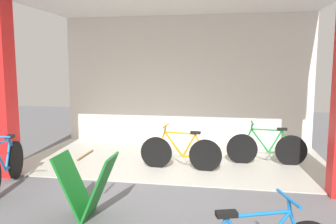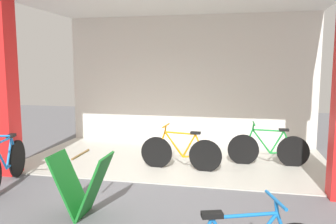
# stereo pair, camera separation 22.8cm
# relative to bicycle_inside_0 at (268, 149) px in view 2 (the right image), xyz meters

# --- Properties ---
(ground_plane) EXTENTS (20.72, 20.72, 0.00)m
(ground_plane) POSITION_rel_bicycle_inside_0_xyz_m (-1.92, -1.55, -0.35)
(ground_plane) COLOR slate
(ground_plane) RESTS_ON ground
(shop_facade) EXTENTS (6.56, 3.60, 4.21)m
(shop_facade) POSITION_rel_bicycle_inside_0_xyz_m (-1.92, 0.15, 1.90)
(shop_facade) COLOR beige
(shop_facade) RESTS_ON ground
(bicycle_inside_0) EXTENTS (1.61, 0.44, 0.89)m
(bicycle_inside_0) POSITION_rel_bicycle_inside_0_xyz_m (0.00, 0.00, 0.00)
(bicycle_inside_0) COLOR black
(bicycle_inside_0) RESTS_ON ground
(bicycle_inside_1) EXTENTS (1.61, 0.44, 0.88)m
(bicycle_inside_1) POSITION_rel_bicycle_inside_0_xyz_m (-1.68, -0.65, -0.00)
(bicycle_inside_1) COLOR black
(bicycle_inside_1) RESTS_ON ground
(bicycle_parked_0) EXTENTS (0.55, 1.67, 0.94)m
(bicycle_parked_0) POSITION_rel_bicycle_inside_0_xyz_m (-4.41, -2.16, 0.02)
(bicycle_parked_0) COLOR black
(bicycle_parked_0) RESTS_ON ground
(sandwich_board_sign) EXTENTS (0.78, 0.51, 0.88)m
(sandwich_board_sign) POSITION_rel_bicycle_inside_0_xyz_m (-2.62, -2.97, 0.08)
(sandwich_board_sign) COLOR #197226
(sandwich_board_sign) RESTS_ON ground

